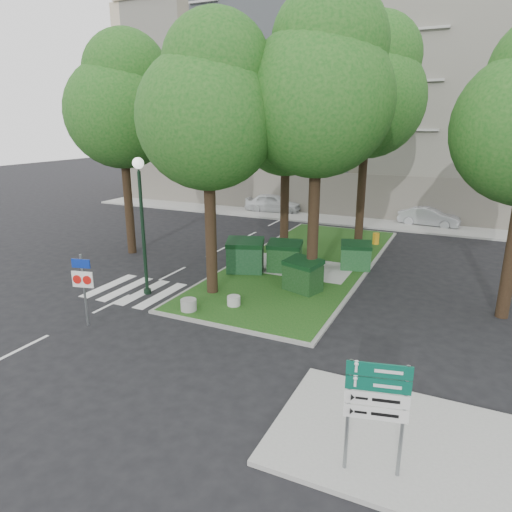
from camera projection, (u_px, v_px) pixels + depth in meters
The scene contains 25 objects.
ground at pixel (213, 325), 15.67m from camera, with size 120.00×120.00×0.00m, color black.
median_island at pixel (305, 263), 22.40m from camera, with size 6.00×16.00×0.12m, color #144213.
median_kerb at pixel (305, 263), 22.40m from camera, with size 6.30×16.30×0.10m, color gray.
sidewalk_corner at pixel (390, 439), 9.97m from camera, with size 5.00×4.00×0.12m, color #999993.
building_sidewalk at pixel (348, 221), 31.72m from camera, with size 42.00×3.00×0.12m, color #999993.
zebra_crossing at pixel (152, 294), 18.50m from camera, with size 5.00×3.00×0.01m, color silver.
apartment_building at pixel (377, 104), 35.97m from camera, with size 41.00×12.00×16.00m, color beige.
tree_median_near_left at pixel (210, 104), 16.39m from camera, with size 5.20×5.20×10.53m.
tree_median_near_right at pixel (321, 85), 16.51m from camera, with size 5.60×5.60×11.46m.
tree_median_mid at pixel (288, 116), 21.93m from camera, with size 4.80×4.80×9.99m.
tree_median_far at pixel (370, 88), 22.85m from camera, with size 5.80×5.80×11.93m.
tree_street_left at pixel (123, 102), 22.19m from camera, with size 5.40×5.40×11.00m.
dumpster_a at pixel (245, 256), 20.72m from camera, with size 1.95×1.65×1.54m.
dumpster_b at pixel (285, 256), 20.80m from camera, with size 1.70×1.34×1.42m.
dumpster_c at pixel (303, 275), 18.39m from camera, with size 1.70×1.43×1.35m.
dumpster_d at pixel (356, 256), 21.14m from camera, with size 1.60×1.30×1.30m.
bollard_left at pixel (189, 305), 16.55m from camera, with size 0.58×0.58×0.42m, color gray.
bollard_right at pixel (296, 283), 18.85m from camera, with size 0.52×0.52×0.37m, color #9D9D98.
bollard_mid at pixel (234, 301), 17.01m from camera, with size 0.50×0.50×0.35m, color #AAA9A4.
litter_bin at pixel (376, 239), 25.44m from camera, with size 0.36×0.36×0.63m, color #C68B17.
street_lamp at pixel (142, 211), 17.58m from camera, with size 0.43×0.43×5.44m.
traffic_sign_pole at pixel (83, 280), 15.22m from camera, with size 0.75×0.22×2.53m.
directional_sign at pixel (377, 401), 8.52m from camera, with size 1.17×0.32×2.39m.
car_white at pixel (273, 203), 34.87m from camera, with size 1.72×4.27×1.46m, color silver.
car_silver at pixel (429, 217), 30.30m from camera, with size 1.35×3.86×1.27m, color #A5A8AD.
Camera 1 is at (7.42, -12.37, 6.73)m, focal length 32.00 mm.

